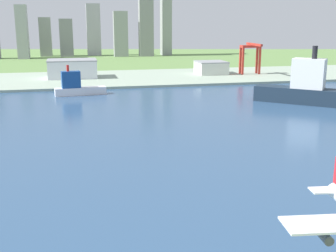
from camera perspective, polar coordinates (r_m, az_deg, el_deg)
The scene contains 9 objects.
ground_plane at distance 315.53m, azimuth -1.56°, elevation 1.64°, with size 2400.00×2400.00×0.00m, color #608546.
water_bay at distance 258.46m, azimuth 0.99°, elevation -1.06°, with size 840.00×360.00×0.15m, color #2D4C70.
industrial_pier at distance 500.59m, azimuth -5.77°, elevation 6.23°, with size 840.00×140.00×2.50m, color #94A692.
ferry_boat at distance 398.96m, azimuth -11.82°, elevation 5.06°, with size 45.77×14.49×27.01m.
cargo_ship at distance 367.43m, azimuth 17.07°, elevation 4.85°, with size 63.06×57.88×46.04m.
port_crane_red at distance 532.05m, azimuth 10.77°, elevation 9.50°, with size 23.68×41.10×36.73m.
warehouse_main at distance 504.34m, azimuth -12.38°, elevation 7.34°, with size 53.86×38.69×20.26m.
warehouse_annex at distance 529.95m, azimuth 5.64°, elevation 7.60°, with size 34.53×34.64×15.03m.
distant_skyline at distance 820.51m, azimuth -10.56°, elevation 12.51°, with size 331.20×67.92×140.73m.
Camera 1 is at (-58.82, -2.88, 66.06)m, focal length 46.72 mm.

